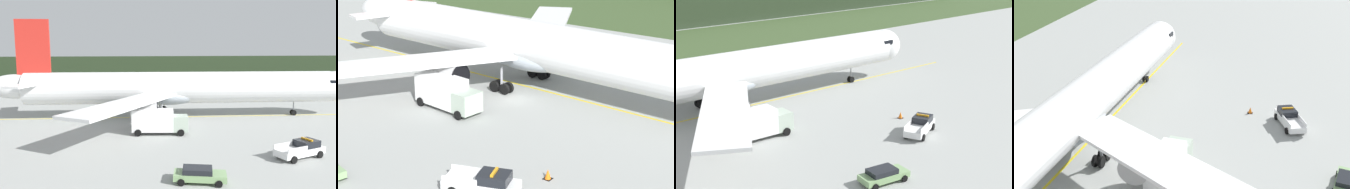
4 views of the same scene
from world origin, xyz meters
TOP-DOWN VIEW (x-y plane):
  - ground at (0.00, 0.00)m, footprint 320.00×320.00m
  - taxiway_centerline_main at (1.26, 4.02)m, footprint 79.23×4.95m
  - airliner at (0.56, 4.06)m, footprint 59.16×43.24m
  - ops_pickup_truck at (10.02, -17.69)m, footprint 5.81×3.67m
  - catering_truck at (-3.66, -6.35)m, footprint 7.50×3.38m
  - apron_cone at (12.39, -13.00)m, footprint 0.64×0.64m

SIDE VIEW (x-z plane):
  - ground at x=0.00m, z-range 0.00..0.00m
  - taxiway_centerline_main at x=1.26m, z-range 0.00..0.01m
  - apron_cone at x=12.39m, z-range -0.01..0.78m
  - ops_pickup_truck at x=10.02m, z-range -0.07..1.87m
  - catering_truck at x=-3.66m, z-range 0.04..3.45m
  - airliner at x=0.56m, z-range -3.06..12.53m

